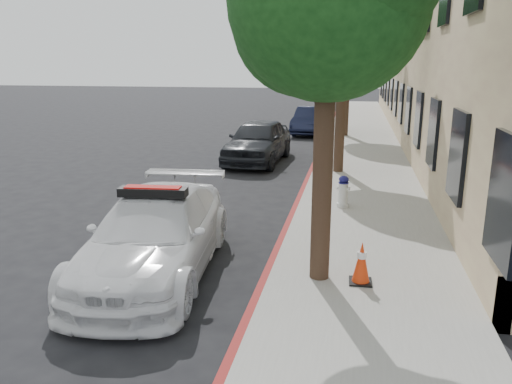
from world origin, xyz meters
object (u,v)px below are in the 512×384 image
Objects in this scene: parked_car_far at (310,120)px; fire_hydrant at (343,192)px; police_car at (155,235)px; traffic_cone at (361,263)px; parked_car_mid at (258,141)px.

fire_hydrant is (1.95, -13.24, -0.14)m from parked_car_far.
police_car reaches higher than traffic_cone.
parked_car_far is at bearing 84.55° from parked_car_mid.
parked_car_far reaches higher than fire_hydrant.
police_car is 3.33m from traffic_cone.
parked_car_mid is 6.47m from fire_hydrant.
fire_hydrant is at bearing 95.31° from traffic_cone.
parked_car_far is at bearing 111.89° from fire_hydrant.
parked_car_far is 5.95× the size of traffic_cone.
fire_hydrant is (3.11, -5.66, -0.24)m from parked_car_mid.
police_car is 7.24× the size of traffic_cone.
fire_hydrant is at bearing -57.96° from parked_car_mid.
police_car reaches higher than fire_hydrant.
parked_car_mid reaches higher than fire_hydrant.
fire_hydrant is 1.12× the size of traffic_cone.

